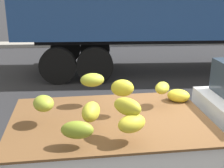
# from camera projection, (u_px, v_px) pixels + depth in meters

# --- Properties ---
(curb_strip) EXTENTS (80.00, 0.80, 0.16)m
(curb_strip) POSITION_uv_depth(u_px,v_px,m) (118.00, 43.00, 14.60)
(curb_strip) COLOR gray
(curb_strip) RESTS_ON ground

